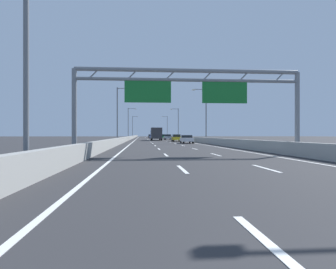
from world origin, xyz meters
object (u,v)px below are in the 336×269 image
at_px(streetlamp_left_far, 129,122).
at_px(red_car, 159,136).
at_px(streetlamp_right_mid, 205,112).
at_px(streetlamp_left_distant, 133,125).
at_px(white_car, 187,139).
at_px(yellow_car, 176,138).
at_px(box_truck, 156,134).
at_px(sign_gantry, 189,89).
at_px(silver_car, 168,137).
at_px(streetlamp_right_far, 178,122).
at_px(blue_car, 152,136).
at_px(streetlamp_right_distant, 167,126).
at_px(streetlamp_left_mid, 119,111).
at_px(streetlamp_left_near, 33,27).
at_px(black_car, 150,136).
at_px(green_car, 163,136).

relative_size(streetlamp_left_far, red_car, 2.15).
relative_size(streetlamp_right_mid, red_car, 2.15).
height_order(streetlamp_left_distant, white_car, streetlamp_left_distant).
bearing_deg(yellow_car, streetlamp_right_mid, -66.39).
height_order(red_car, yellow_car, red_car).
xyz_separation_m(yellow_car, box_truck, (-3.57, 12.09, 0.92)).
distance_m(streetlamp_left_distant, yellow_car, 75.38).
relative_size(sign_gantry, silver_car, 3.66).
distance_m(streetlamp_right_mid, white_car, 6.76).
distance_m(streetlamp_right_far, streetlamp_left_distant, 44.37).
xyz_separation_m(streetlamp_left_far, white_car, (11.28, -44.99, -4.69)).
bearing_deg(white_car, streetlamp_left_distant, 97.41).
distance_m(streetlamp_right_far, blue_car, 20.10).
bearing_deg(white_car, streetlamp_right_distant, 87.59).
relative_size(streetlamp_left_mid, streetlamp_right_mid, 1.00).
distance_m(streetlamp_left_near, streetlamp_left_distant, 125.34).
relative_size(streetlamp_left_distant, red_car, 2.15).
bearing_deg(sign_gantry, streetlamp_left_near, -123.88).
height_order(sign_gantry, streetlamp_right_mid, streetlamp_right_mid).
distance_m(sign_gantry, red_car, 110.42).
relative_size(streetlamp_right_far, red_car, 2.15).
relative_size(streetlamp_right_distant, white_car, 2.08).
bearing_deg(yellow_car, streetlamp_left_mid, -140.20).
bearing_deg(streetlamp_right_mid, black_car, 95.17).
bearing_deg(streetlamp_left_far, green_car, 48.88).
bearing_deg(sign_gantry, streetlamp_left_mid, 103.59).
bearing_deg(silver_car, black_car, 93.97).
bearing_deg(silver_car, streetlamp_right_distant, 85.74).
xyz_separation_m(streetlamp_left_near, streetlamp_right_distant, (14.93, 125.34, 0.00)).
relative_size(streetlamp_left_near, yellow_car, 2.15).
xyz_separation_m(streetlamp_left_mid, silver_car, (11.04, 31.32, -4.64)).
bearing_deg(streetlamp_left_distant, white_car, -82.59).
xyz_separation_m(streetlamp_left_near, streetlamp_left_far, (0.00, 83.56, 0.00)).
bearing_deg(box_truck, silver_car, 70.07).
distance_m(streetlamp_right_mid, yellow_car, 10.98).
height_order(streetlamp_right_far, streetlamp_right_distant, same).
xyz_separation_m(streetlamp_right_mid, streetlamp_right_distant, (0.00, 83.56, 0.00)).
bearing_deg(black_car, box_truck, -90.18).
xyz_separation_m(blue_car, box_truck, (-0.25, -38.70, 0.92)).
height_order(streetlamp_left_mid, silver_car, streetlamp_left_mid).
xyz_separation_m(streetlamp_right_mid, green_car, (-3.67, 54.67, -4.64)).
xyz_separation_m(streetlamp_left_near, streetlamp_left_distant, (0.00, 125.34, 0.00)).
bearing_deg(streetlamp_left_near, sign_gantry, 56.12).
bearing_deg(sign_gantry, silver_car, 86.67).
bearing_deg(yellow_car, black_car, 92.68).
distance_m(streetlamp_left_far, streetlamp_right_distant, 44.37).
xyz_separation_m(silver_car, green_car, (0.22, 23.36, -0.01)).
height_order(streetlamp_right_far, silver_car, streetlamp_right_far).
bearing_deg(black_car, streetlamp_right_distant, 15.99).
xyz_separation_m(streetlamp_right_mid, blue_car, (-7.31, 59.91, -4.65)).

